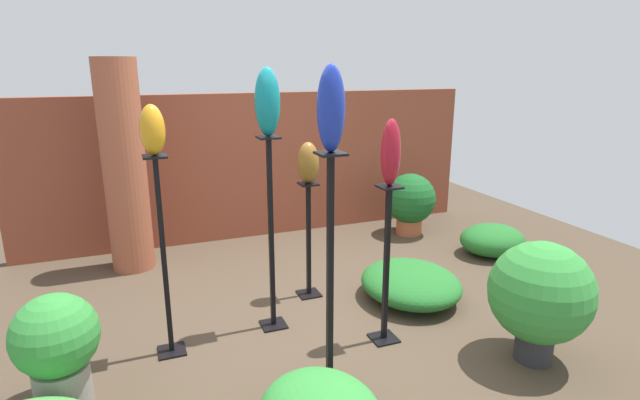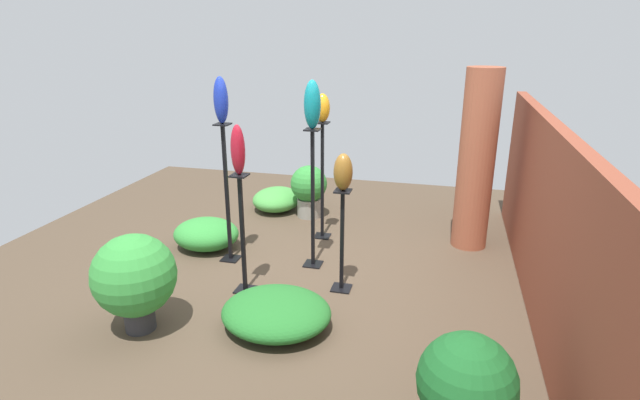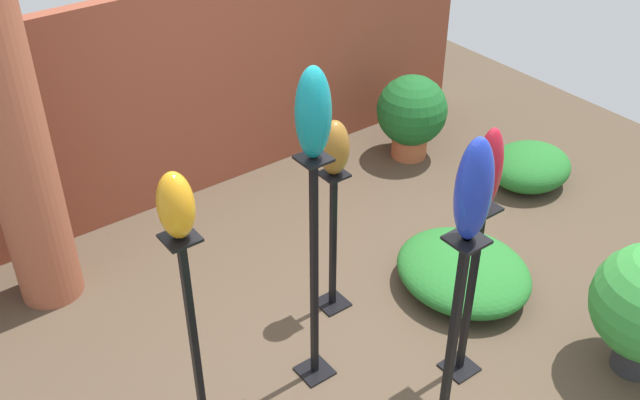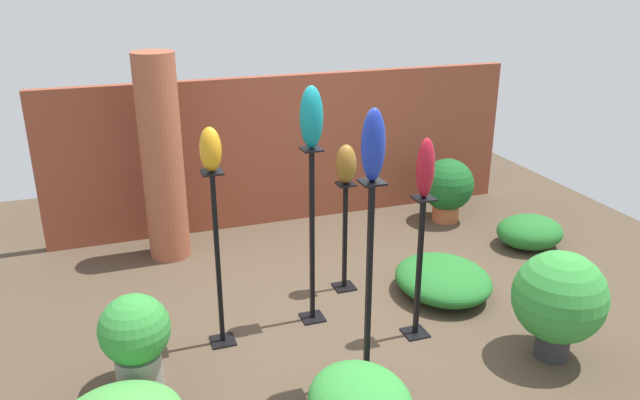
{
  "view_description": "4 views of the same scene",
  "coord_description": "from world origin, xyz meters",
  "views": [
    {
      "loc": [
        -1.49,
        -3.69,
        2.09
      ],
      "look_at": [
        0.04,
        0.22,
        0.94
      ],
      "focal_mm": 28.0,
      "sensor_mm": 36.0,
      "label": 1
    },
    {
      "loc": [
        4.49,
        1.26,
        2.54
      ],
      "look_at": [
        0.27,
        0.18,
        1.06
      ],
      "focal_mm": 28.0,
      "sensor_mm": 36.0,
      "label": 2
    },
    {
      "loc": [
        -2.42,
        -2.73,
        3.54
      ],
      "look_at": [
        -0.08,
        0.4,
        0.87
      ],
      "focal_mm": 42.0,
      "sensor_mm": 36.0,
      "label": 3
    },
    {
      "loc": [
        -2.02,
        -4.65,
        2.96
      ],
      "look_at": [
        -0.27,
        0.35,
        0.94
      ],
      "focal_mm": 35.0,
      "sensor_mm": 36.0,
      "label": 4
    }
  ],
  "objects": [
    {
      "name": "potted_plant_back_center",
      "position": [
        1.14,
        -1.26,
        0.52
      ],
      "size": [
        0.73,
        0.73,
        0.9
      ],
      "color": "#2D2D33",
      "rests_on": "ground"
    },
    {
      "name": "potted_plant_walkway_edge",
      "position": [
        -2.0,
        -0.56,
        0.42
      ],
      "size": [
        0.52,
        0.52,
        0.75
      ],
      "color": "gray",
      "rests_on": "ground"
    },
    {
      "name": "pedestal_bronze",
      "position": [
        -0.02,
        0.34,
        0.49
      ],
      "size": [
        0.2,
        0.2,
        1.08
      ],
      "color": "black",
      "rests_on": "ground"
    },
    {
      "name": "art_vase_amber",
      "position": [
        -1.32,
        -0.19,
        1.67
      ],
      "size": [
        0.17,
        0.18,
        0.34
      ],
      "primitive_type": "ellipsoid",
      "color": "orange",
      "rests_on": "pedestal_amber"
    },
    {
      "name": "pedestal_ruby",
      "position": [
        0.25,
        -0.62,
        0.57
      ],
      "size": [
        0.2,
        0.2,
        1.24
      ],
      "color": "black",
      "rests_on": "ground"
    },
    {
      "name": "pedestal_cobalt",
      "position": [
        -0.39,
        -1.07,
        0.74
      ],
      "size": [
        0.2,
        0.2,
        1.6
      ],
      "color": "black",
      "rests_on": "ground"
    },
    {
      "name": "brick_wall_back",
      "position": [
        0.0,
        2.21,
        0.88
      ],
      "size": [
        5.6,
        0.12,
        1.76
      ],
      "primitive_type": "cube",
      "color": "brown",
      "rests_on": "ground"
    },
    {
      "name": "art_vase_bronze",
      "position": [
        -0.02,
        0.34,
        1.26
      ],
      "size": [
        0.19,
        0.19,
        0.36
      ],
      "primitive_type": "ellipsoid",
      "color": "brown",
      "rests_on": "pedestal_bronze"
    },
    {
      "name": "art_vase_cobalt",
      "position": [
        -0.39,
        -1.07,
        1.85
      ],
      "size": [
        0.16,
        0.15,
        0.5
      ],
      "primitive_type": "ellipsoid",
      "color": "#192D9E",
      "rests_on": "pedestal_cobalt"
    },
    {
      "name": "foliage_bed_east",
      "position": [
        0.82,
        -0.08,
        0.15
      ],
      "size": [
        0.88,
        0.99,
        0.31
      ],
      "primitive_type": "ellipsoid",
      "color": "#236B28",
      "rests_on": "ground"
    },
    {
      "name": "pedestal_amber",
      "position": [
        -1.32,
        -0.19,
        0.69
      ],
      "size": [
        0.2,
        0.2,
        1.5
      ],
      "color": "black",
      "rests_on": "ground"
    },
    {
      "name": "brick_pillar",
      "position": [
        -1.52,
        1.64,
        1.08
      ],
      "size": [
        0.42,
        0.42,
        2.16
      ],
      "primitive_type": "cylinder",
      "color": "#9E5138",
      "rests_on": "ground"
    },
    {
      "name": "pedestal_teal",
      "position": [
        -0.49,
        -0.09,
        0.73
      ],
      "size": [
        0.2,
        0.2,
        1.57
      ],
      "color": "black",
      "rests_on": "ground"
    },
    {
      "name": "potted_plant_mid_left",
      "position": [
        1.77,
        1.51,
        0.44
      ],
      "size": [
        0.63,
        0.63,
        0.78
      ],
      "color": "#B25B38",
      "rests_on": "ground"
    },
    {
      "name": "ground_plane",
      "position": [
        0.0,
        0.0,
        0.0
      ],
      "size": [
        8.0,
        8.0,
        0.0
      ],
      "primitive_type": "plane",
      "color": "#4C3D2D"
    },
    {
      "name": "art_vase_ruby",
      "position": [
        0.25,
        -0.62,
        1.48
      ],
      "size": [
        0.15,
        0.14,
        0.48
      ],
      "primitive_type": "ellipsoid",
      "color": "maroon",
      "rests_on": "pedestal_ruby"
    },
    {
      "name": "foliage_bed_rear",
      "position": [
        2.26,
        0.55,
        0.17
      ],
      "size": [
        0.74,
        0.65,
        0.34
      ],
      "primitive_type": "ellipsoid",
      "color": "#236B28",
      "rests_on": "ground"
    },
    {
      "name": "art_vase_teal",
      "position": [
        -0.49,
        -0.09,
        1.82
      ],
      "size": [
        0.19,
        0.18,
        0.5
      ],
      "primitive_type": "ellipsoid",
      "color": "#0F727A",
      "rests_on": "pedestal_teal"
    }
  ]
}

